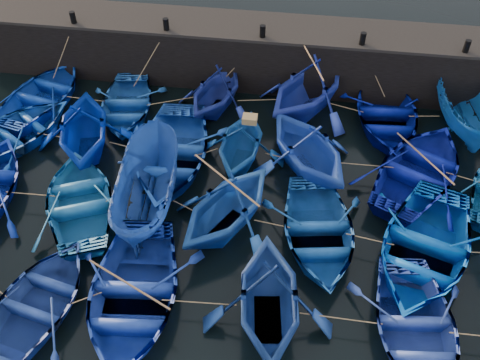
# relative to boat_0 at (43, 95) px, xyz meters

# --- Properties ---
(ground) EXTENTS (120.00, 120.00, 0.00)m
(ground) POSITION_rel_boat_0_xyz_m (8.98, -7.21, -0.52)
(ground) COLOR black
(ground) RESTS_ON ground
(quay_wall) EXTENTS (26.00, 2.50, 2.50)m
(quay_wall) POSITION_rel_boat_0_xyz_m (8.98, 3.29, 0.73)
(quay_wall) COLOR black
(quay_wall) RESTS_ON ground
(quay_top) EXTENTS (26.00, 2.50, 0.12)m
(quay_top) POSITION_rel_boat_0_xyz_m (8.98, 3.29, 2.04)
(quay_top) COLOR black
(quay_top) RESTS_ON quay_wall
(bollard_0) EXTENTS (0.24, 0.24, 0.50)m
(bollard_0) POSITION_rel_boat_0_xyz_m (0.98, 2.39, 2.35)
(bollard_0) COLOR black
(bollard_0) RESTS_ON quay_top
(bollard_1) EXTENTS (0.24, 0.24, 0.50)m
(bollard_1) POSITION_rel_boat_0_xyz_m (4.98, 2.39, 2.35)
(bollard_1) COLOR black
(bollard_1) RESTS_ON quay_top
(bollard_2) EXTENTS (0.24, 0.24, 0.50)m
(bollard_2) POSITION_rel_boat_0_xyz_m (8.98, 2.39, 2.35)
(bollard_2) COLOR black
(bollard_2) RESTS_ON quay_top
(bollard_3) EXTENTS (0.24, 0.24, 0.50)m
(bollard_3) POSITION_rel_boat_0_xyz_m (12.98, 2.39, 2.35)
(bollard_3) COLOR black
(bollard_3) RESTS_ON quay_top
(bollard_4) EXTENTS (0.24, 0.24, 0.50)m
(bollard_4) POSITION_rel_boat_0_xyz_m (16.98, 2.39, 2.35)
(bollard_4) COLOR black
(bollard_4) RESTS_ON quay_top
(boat_0) EXTENTS (4.63, 5.67, 1.03)m
(boat_0) POSITION_rel_boat_0_xyz_m (0.00, 0.00, 0.00)
(boat_0) COLOR #083194
(boat_0) RESTS_ON ground
(boat_1) EXTENTS (3.85, 4.88, 0.92)m
(boat_1) POSITION_rel_boat_0_xyz_m (3.65, -0.11, -0.06)
(boat_1) COLOR #1953AE
(boat_1) RESTS_ON ground
(boat_2) EXTENTS (4.25, 4.60, 2.00)m
(boat_2) POSITION_rel_boat_0_xyz_m (7.30, 0.73, 0.48)
(boat_2) COLOR navy
(boat_2) RESTS_ON ground
(boat_3) EXTENTS (6.07, 6.28, 2.54)m
(boat_3) POSITION_rel_boat_0_xyz_m (11.05, 1.10, 0.75)
(boat_3) COLOR #2236B3
(boat_3) RESTS_ON ground
(boat_4) EXTENTS (4.07, 5.43, 1.07)m
(boat_4) POSITION_rel_boat_0_xyz_m (14.25, 0.68, 0.02)
(boat_4) COLOR #010D74
(boat_4) RESTS_ON ground
(boat_5) EXTENTS (2.44, 5.38, 2.02)m
(boat_5) POSITION_rel_boat_0_xyz_m (17.26, 0.86, 0.49)
(boat_5) COLOR #13559B
(boat_5) RESTS_ON ground
(boat_6) EXTENTS (5.57, 5.96, 1.01)m
(boat_6) POSITION_rel_boat_0_xyz_m (-0.06, -2.44, -0.01)
(boat_6) COLOR #0E4596
(boat_6) RESTS_ON ground
(boat_7) EXTENTS (5.01, 5.42, 2.37)m
(boat_7) POSITION_rel_boat_0_xyz_m (2.87, -2.56, 0.67)
(boat_7) COLOR #0027A7
(boat_7) RESTS_ON ground
(boat_8) EXTENTS (4.34, 5.88, 1.18)m
(boat_8) POSITION_rel_boat_0_xyz_m (6.21, -2.88, 0.07)
(boat_8) COLOR blue
(boat_8) RESTS_ON ground
(boat_9) EXTENTS (3.53, 4.00, 1.97)m
(boat_9) POSITION_rel_boat_0_xyz_m (8.79, -2.34, 0.47)
(boat_9) COLOR #114D95
(boat_9) RESTS_ON ground
(boat_10) EXTENTS (5.78, 5.93, 2.38)m
(boat_10) POSITION_rel_boat_0_xyz_m (11.23, -2.47, 0.67)
(boat_10) COLOR blue
(boat_10) RESTS_ON ground
(boat_11) EXTENTS (5.92, 6.59, 1.13)m
(boat_11) POSITION_rel_boat_0_xyz_m (15.31, -2.44, 0.05)
(boat_11) COLOR #071486
(boat_11) RESTS_ON ground
(boat_14) EXTENTS (5.10, 5.81, 1.00)m
(boat_14) POSITION_rel_boat_0_xyz_m (3.70, -5.54, -0.02)
(boat_14) COLOR #206DB7
(boat_14) RESTS_ON ground
(boat_15) EXTENTS (2.34, 5.32, 2.01)m
(boat_15) POSITION_rel_boat_0_xyz_m (5.96, -5.17, 0.49)
(boat_15) COLOR navy
(boat_15) RESTS_ON ground
(boat_16) EXTENTS (5.36, 5.59, 2.28)m
(boat_16) POSITION_rel_boat_0_xyz_m (8.78, -5.64, 0.62)
(boat_16) COLOR #1A50AB
(boat_16) RESTS_ON ground
(boat_17) EXTENTS (4.26, 5.39, 1.01)m
(boat_17) POSITION_rel_boat_0_xyz_m (11.77, -5.80, -0.01)
(boat_17) COLOR #124D94
(boat_17) RESTS_ON ground
(boat_18) EXTENTS (5.62, 6.63, 1.17)m
(boat_18) POSITION_rel_boat_0_xyz_m (15.07, -6.04, 0.07)
(boat_18) COLOR blue
(boat_18) RESTS_ON ground
(boat_21) EXTENTS (4.11, 5.11, 0.94)m
(boat_21) POSITION_rel_boat_0_xyz_m (3.88, -9.58, -0.05)
(boat_21) COLOR navy
(boat_21) RESTS_ON ground
(boat_22) EXTENTS (4.47, 5.87, 1.14)m
(boat_22) POSITION_rel_boat_0_xyz_m (6.52, -9.03, 0.05)
(boat_22) COLOR #1B3CB3
(boat_22) RESTS_ON ground
(boat_23) EXTENTS (4.31, 4.82, 2.29)m
(boat_23) POSITION_rel_boat_0_xyz_m (10.48, -8.89, 0.63)
(boat_23) COLOR navy
(boat_23) RESTS_ON ground
(boat_24) EXTENTS (3.90, 5.10, 0.99)m
(boat_24) POSITION_rel_boat_0_xyz_m (14.58, -8.91, -0.02)
(boat_24) COLOR #2D4AB6
(boat_24) RESTS_ON ground
(wooden_crate) EXTENTS (0.52, 0.41, 0.25)m
(wooden_crate) POSITION_rel_boat_0_xyz_m (9.09, -2.34, 1.58)
(wooden_crate) COLOR olive
(wooden_crate) RESTS_ON boat_9
(mooring_ropes) EXTENTS (17.63, 11.92, 2.10)m
(mooring_ropes) POSITION_rel_boat_0_xyz_m (9.07, -2.32, 0.36)
(mooring_ropes) COLOR tan
(mooring_ropes) RESTS_ON ground
(loose_oars) EXTENTS (11.05, 12.21, 1.47)m
(loose_oars) POSITION_rel_boat_0_xyz_m (10.42, -4.00, 1.28)
(loose_oars) COLOR #99724C
(loose_oars) RESTS_ON ground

